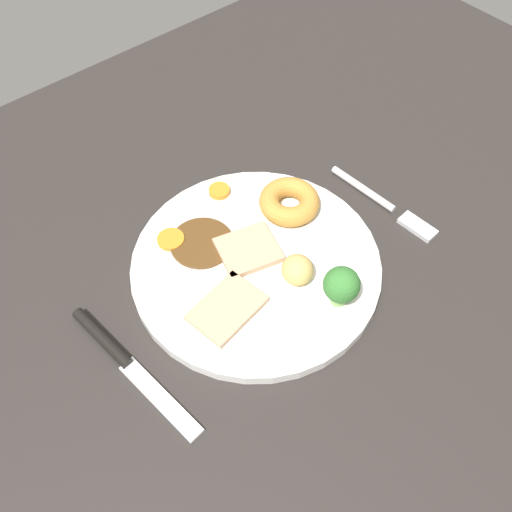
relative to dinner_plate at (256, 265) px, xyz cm
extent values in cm
cube|color=#2B2623|center=(-3.23, -2.72, -2.50)|extent=(120.00, 84.00, 3.60)
cylinder|color=white|center=(0.00, 0.00, 0.00)|extent=(27.40, 27.40, 1.40)
cylinder|color=#563819|center=(3.04, -5.82, 0.85)|extent=(7.16, 7.16, 0.30)
cube|color=tan|center=(-0.17, -1.51, 1.10)|extent=(7.69, 7.20, 0.80)
cube|color=tan|center=(6.28, 2.81, 1.10)|extent=(8.08, 6.22, 0.80)
torus|color=#C68938|center=(-7.92, -3.36, 1.87)|extent=(7.06, 7.06, 2.34)
ellipsoid|color=#D8B260|center=(-1.89, 4.48, 2.26)|extent=(4.71, 4.76, 3.12)
cylinder|color=orange|center=(-3.51, -10.60, 1.02)|extent=(2.53, 2.53, 0.64)
cylinder|color=orange|center=(5.44, -8.38, 0.93)|extent=(3.07, 3.07, 0.47)
cylinder|color=#8CB766|center=(-3.60, 9.36, 1.57)|extent=(1.63, 1.63, 1.74)
sphere|color=#387A33|center=(-3.60, 9.36, 3.76)|extent=(3.78, 3.78, 3.78)
cylinder|color=silver|center=(-17.65, -0.39, -0.25)|extent=(1.54, 9.54, 0.90)
cube|color=silver|center=(-18.21, 7.84, -0.40)|extent=(2.30, 4.63, 0.60)
cylinder|color=black|center=(17.64, -3.29, -0.10)|extent=(2.05, 8.58, 1.20)
cube|color=silver|center=(16.74, 5.66, -0.50)|extent=(2.74, 10.62, 0.40)
camera|label=1|loc=(22.69, 26.72, 49.65)|focal=38.66mm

